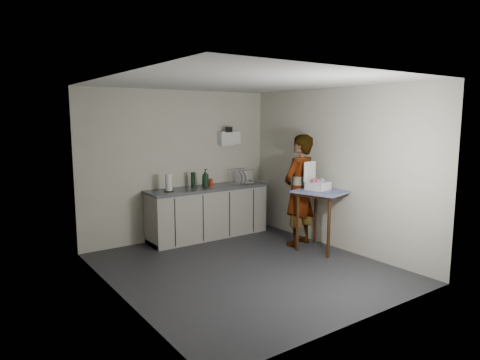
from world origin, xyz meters
TOP-DOWN VIEW (x-y plane):
  - ground at (0.00, 0.00)m, footprint 4.00×4.00m
  - wall_back at (0.00, 1.99)m, footprint 3.60×0.02m
  - wall_right at (1.79, 0.00)m, footprint 0.02×4.00m
  - wall_left at (-1.79, 0.00)m, footprint 0.02×4.00m
  - ceiling at (0.00, 0.00)m, footprint 3.60×4.00m
  - kitchen_counter at (0.40, 1.70)m, footprint 2.24×0.62m
  - wall_shelf at (1.00, 1.92)m, footprint 0.42×0.18m
  - side_table at (1.50, -0.02)m, footprint 0.93×0.93m
  - standing_man at (1.40, 0.41)m, footprint 0.77×0.60m
  - soap_bottle at (0.31, 1.62)m, footprint 0.15×0.15m
  - soda_can at (0.50, 1.75)m, footprint 0.07×0.07m
  - dark_bottle at (0.15, 1.77)m, footprint 0.08×0.08m
  - paper_towel at (-0.38, 1.66)m, footprint 0.16×0.16m
  - dish_rack at (1.08, 1.65)m, footprint 0.40×0.30m
  - bakery_box at (1.46, 0.07)m, footprint 0.37×0.38m

SIDE VIEW (x-z plane):
  - ground at x=0.00m, z-range 0.00..0.00m
  - kitchen_counter at x=0.40m, z-range -0.03..0.88m
  - side_table at x=1.50m, z-range 0.37..1.35m
  - standing_man at x=1.40m, z-range 0.00..1.86m
  - dish_rack at x=1.08m, z-range 0.83..1.11m
  - soda_can at x=0.50m, z-range 0.91..1.04m
  - dark_bottle at x=0.15m, z-range 0.91..1.18m
  - paper_towel at x=-0.38m, z-range 0.90..1.19m
  - soap_bottle at x=0.31m, z-range 0.91..1.25m
  - bakery_box at x=1.46m, z-range 0.86..1.30m
  - wall_back at x=0.00m, z-range 0.00..2.60m
  - wall_right at x=1.79m, z-range 0.00..2.60m
  - wall_left at x=-1.79m, z-range 0.00..2.60m
  - wall_shelf at x=1.00m, z-range 1.56..1.93m
  - ceiling at x=0.00m, z-range 2.59..2.60m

